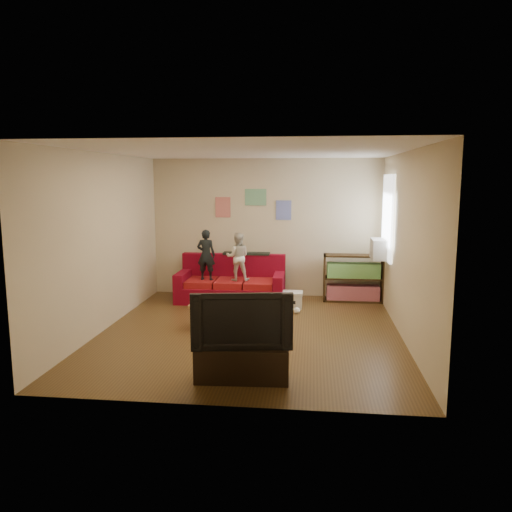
# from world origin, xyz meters

# --- Properties ---
(room_shell) EXTENTS (4.52, 5.02, 2.72)m
(room_shell) POSITION_xyz_m (0.00, 0.00, 1.35)
(room_shell) COLOR brown
(room_shell) RESTS_ON ground
(sofa) EXTENTS (2.02, 0.93, 0.89)m
(sofa) POSITION_xyz_m (-0.60, 1.96, 0.30)
(sofa) COLOR maroon
(sofa) RESTS_ON ground
(child_a) EXTENTS (0.36, 0.25, 0.95)m
(child_a) POSITION_xyz_m (-1.06, 1.80, 0.90)
(child_a) COLOR black
(child_a) RESTS_ON sofa
(child_b) EXTENTS (0.47, 0.38, 0.90)m
(child_b) POSITION_xyz_m (-0.46, 1.80, 0.87)
(child_b) COLOR beige
(child_b) RESTS_ON sofa
(coffee_table) EXTENTS (0.90, 0.49, 0.40)m
(coffee_table) POSITION_xyz_m (-0.50, 0.18, 0.35)
(coffee_table) COLOR tan
(coffee_table) RESTS_ON ground
(remote) EXTENTS (0.19, 0.05, 0.02)m
(remote) POSITION_xyz_m (-0.75, 0.06, 0.41)
(remote) COLOR black
(remote) RESTS_ON coffee_table
(game_controller) EXTENTS (0.14, 0.07, 0.03)m
(game_controller) POSITION_xyz_m (-0.30, 0.23, 0.42)
(game_controller) COLOR silver
(game_controller) RESTS_ON coffee_table
(bookshelf) EXTENTS (1.12, 0.34, 0.89)m
(bookshelf) POSITION_xyz_m (1.70, 2.15, 0.40)
(bookshelf) COLOR #32210E
(bookshelf) RESTS_ON ground
(window) EXTENTS (0.04, 1.08, 1.48)m
(window) POSITION_xyz_m (2.22, 1.65, 1.64)
(window) COLOR white
(window) RESTS_ON room_shell
(ac_unit) EXTENTS (0.28, 0.55, 0.35)m
(ac_unit) POSITION_xyz_m (2.10, 1.65, 1.08)
(ac_unit) COLOR #B7B2A3
(ac_unit) RESTS_ON window
(artwork_left) EXTENTS (0.30, 0.01, 0.40)m
(artwork_left) POSITION_xyz_m (-0.85, 2.48, 1.75)
(artwork_left) COLOR #D87266
(artwork_left) RESTS_ON room_shell
(artwork_center) EXTENTS (0.42, 0.01, 0.32)m
(artwork_center) POSITION_xyz_m (-0.20, 2.48, 1.95)
(artwork_center) COLOR #72B27F
(artwork_center) RESTS_ON room_shell
(artwork_right) EXTENTS (0.30, 0.01, 0.38)m
(artwork_right) POSITION_xyz_m (0.35, 2.48, 1.70)
(artwork_right) COLOR #727FCC
(artwork_right) RESTS_ON room_shell
(file_box) EXTENTS (0.42, 0.32, 0.29)m
(file_box) POSITION_xyz_m (0.55, 1.54, 0.15)
(file_box) COLOR silver
(file_box) RESTS_ON ground
(tv_stand) EXTENTS (1.09, 0.41, 0.40)m
(tv_stand) POSITION_xyz_m (0.14, -1.83, 0.20)
(tv_stand) COLOR black
(tv_stand) RESTS_ON ground
(television) EXTENTS (1.15, 0.32, 0.66)m
(television) POSITION_xyz_m (0.14, -1.83, 0.73)
(television) COLOR black
(television) RESTS_ON tv_stand
(tissue) EXTENTS (0.13, 0.13, 0.11)m
(tissue) POSITION_xyz_m (0.67, 1.14, 0.06)
(tissue) COLOR white
(tissue) RESTS_ON ground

